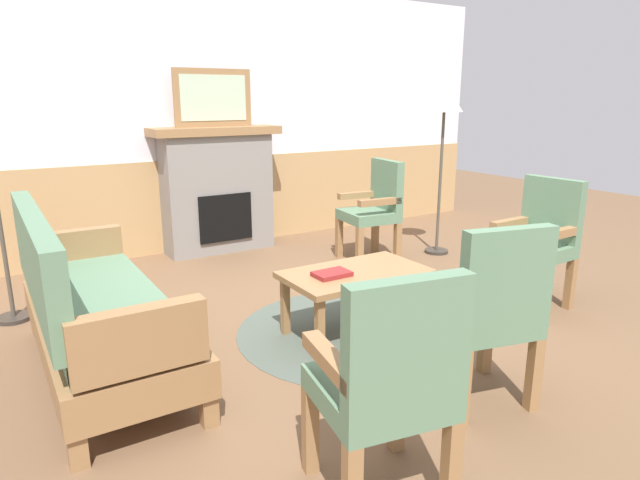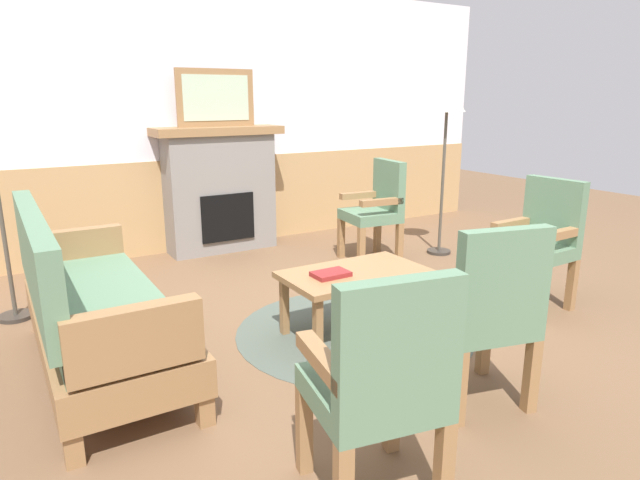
{
  "view_description": "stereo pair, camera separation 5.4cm",
  "coord_description": "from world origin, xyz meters",
  "px_view_note": "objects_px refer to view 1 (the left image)",
  "views": [
    {
      "loc": [
        -2.06,
        -2.95,
        1.57
      ],
      "look_at": [
        0.0,
        0.35,
        0.55
      ],
      "focal_mm": 30.75,
      "sensor_mm": 36.0,
      "label": 1
    },
    {
      "loc": [
        -2.02,
        -2.98,
        1.57
      ],
      "look_at": [
        0.0,
        0.35,
        0.55
      ],
      "focal_mm": 30.75,
      "sensor_mm": 36.0,
      "label": 2
    }
  ],
  "objects_px": {
    "armchair_near_fireplace": "(375,206)",
    "armchair_front_left": "(488,307)",
    "couch": "(94,309)",
    "fireplace": "(218,189)",
    "armchair_front_center": "(388,379)",
    "book_on_table": "(332,274)",
    "framed_picture": "(213,98)",
    "coffee_table": "(355,279)",
    "armchair_by_window_left": "(539,237)",
    "floor_lamp_by_chairs": "(444,109)"
  },
  "relations": [
    {
      "from": "armchair_front_center",
      "to": "framed_picture",
      "type": "bearing_deg",
      "value": 77.48
    },
    {
      "from": "book_on_table",
      "to": "armchair_by_window_left",
      "type": "bearing_deg",
      "value": -10.02
    },
    {
      "from": "framed_picture",
      "to": "armchair_front_left",
      "type": "relative_size",
      "value": 0.82
    },
    {
      "from": "fireplace",
      "to": "coffee_table",
      "type": "xyz_separation_m",
      "value": [
        -0.01,
        -2.46,
        -0.27
      ]
    },
    {
      "from": "armchair_near_fireplace",
      "to": "armchair_front_center",
      "type": "height_order",
      "value": "same"
    },
    {
      "from": "fireplace",
      "to": "coffee_table",
      "type": "relative_size",
      "value": 1.35
    },
    {
      "from": "armchair_front_left",
      "to": "fireplace",
      "type": "bearing_deg",
      "value": 90.59
    },
    {
      "from": "armchair_by_window_left",
      "to": "armchair_front_left",
      "type": "xyz_separation_m",
      "value": [
        -1.45,
        -0.78,
        0.0
      ]
    },
    {
      "from": "armchair_front_left",
      "to": "armchair_front_center",
      "type": "relative_size",
      "value": 1.0
    },
    {
      "from": "framed_picture",
      "to": "armchair_front_center",
      "type": "distance_m",
      "value": 4.08
    },
    {
      "from": "armchair_by_window_left",
      "to": "floor_lamp_by_chairs",
      "type": "distance_m",
      "value": 1.78
    },
    {
      "from": "coffee_table",
      "to": "book_on_table",
      "type": "xyz_separation_m",
      "value": [
        -0.2,
        -0.01,
        0.07
      ]
    },
    {
      "from": "fireplace",
      "to": "book_on_table",
      "type": "xyz_separation_m",
      "value": [
        -0.2,
        -2.47,
        -0.2
      ]
    },
    {
      "from": "armchair_near_fireplace",
      "to": "armchair_front_left",
      "type": "xyz_separation_m",
      "value": [
        -1.13,
        -2.42,
        0.0
      ]
    },
    {
      "from": "armchair_front_left",
      "to": "armchair_front_center",
      "type": "height_order",
      "value": "same"
    },
    {
      "from": "coffee_table",
      "to": "couch",
      "type": "bearing_deg",
      "value": 168.83
    },
    {
      "from": "couch",
      "to": "floor_lamp_by_chairs",
      "type": "distance_m",
      "value": 3.73
    },
    {
      "from": "coffee_table",
      "to": "armchair_by_window_left",
      "type": "bearing_deg",
      "value": -11.65
    },
    {
      "from": "coffee_table",
      "to": "armchair_front_center",
      "type": "bearing_deg",
      "value": -121.24
    },
    {
      "from": "framed_picture",
      "to": "floor_lamp_by_chairs",
      "type": "xyz_separation_m",
      "value": [
        1.87,
        -1.29,
        -0.11
      ]
    },
    {
      "from": "couch",
      "to": "armchair_near_fireplace",
      "type": "height_order",
      "value": "same"
    },
    {
      "from": "armchair_front_center",
      "to": "book_on_table",
      "type": "bearing_deg",
      "value": 64.83
    },
    {
      "from": "couch",
      "to": "armchair_front_left",
      "type": "bearing_deg",
      "value": -40.47
    },
    {
      "from": "fireplace",
      "to": "armchair_near_fireplace",
      "type": "distance_m",
      "value": 1.63
    },
    {
      "from": "armchair_front_left",
      "to": "floor_lamp_by_chairs",
      "type": "bearing_deg",
      "value": 50.97
    },
    {
      "from": "coffee_table",
      "to": "armchair_by_window_left",
      "type": "height_order",
      "value": "armchair_by_window_left"
    },
    {
      "from": "framed_picture",
      "to": "armchair_near_fireplace",
      "type": "relative_size",
      "value": 0.82
    },
    {
      "from": "book_on_table",
      "to": "framed_picture",
      "type": "bearing_deg",
      "value": 85.28
    },
    {
      "from": "framed_picture",
      "to": "armchair_front_left",
      "type": "bearing_deg",
      "value": -89.41
    },
    {
      "from": "fireplace",
      "to": "framed_picture",
      "type": "bearing_deg",
      "value": 90.0
    },
    {
      "from": "book_on_table",
      "to": "armchair_by_window_left",
      "type": "height_order",
      "value": "armchair_by_window_left"
    },
    {
      "from": "book_on_table",
      "to": "coffee_table",
      "type": "bearing_deg",
      "value": 2.77
    },
    {
      "from": "armchair_near_fireplace",
      "to": "floor_lamp_by_chairs",
      "type": "relative_size",
      "value": 0.58
    },
    {
      "from": "armchair_near_fireplace",
      "to": "armchair_by_window_left",
      "type": "xyz_separation_m",
      "value": [
        0.31,
        -1.64,
        0.0
      ]
    },
    {
      "from": "coffee_table",
      "to": "armchair_front_center",
      "type": "distance_m",
      "value": 1.64
    },
    {
      "from": "framed_picture",
      "to": "book_on_table",
      "type": "height_order",
      "value": "framed_picture"
    },
    {
      "from": "armchair_by_window_left",
      "to": "armchair_front_center",
      "type": "relative_size",
      "value": 1.0
    },
    {
      "from": "armchair_by_window_left",
      "to": "armchair_front_left",
      "type": "bearing_deg",
      "value": -151.62
    },
    {
      "from": "floor_lamp_by_chairs",
      "to": "couch",
      "type": "bearing_deg",
      "value": -166.26
    },
    {
      "from": "framed_picture",
      "to": "book_on_table",
      "type": "xyz_separation_m",
      "value": [
        -0.2,
        -2.47,
        -1.1
      ]
    },
    {
      "from": "fireplace",
      "to": "armchair_front_center",
      "type": "distance_m",
      "value": 3.95
    },
    {
      "from": "armchair_by_window_left",
      "to": "armchair_front_center",
      "type": "distance_m",
      "value": 2.58
    },
    {
      "from": "couch",
      "to": "armchair_near_fireplace",
      "type": "distance_m",
      "value": 2.96
    },
    {
      "from": "fireplace",
      "to": "armchair_near_fireplace",
      "type": "bearing_deg",
      "value": -44.04
    },
    {
      "from": "fireplace",
      "to": "book_on_table",
      "type": "relative_size",
      "value": 5.51
    },
    {
      "from": "armchair_near_fireplace",
      "to": "armchair_by_window_left",
      "type": "bearing_deg",
      "value": -79.17
    },
    {
      "from": "framed_picture",
      "to": "couch",
      "type": "bearing_deg",
      "value": -126.93
    },
    {
      "from": "armchair_near_fireplace",
      "to": "armchair_front_center",
      "type": "relative_size",
      "value": 1.0
    },
    {
      "from": "coffee_table",
      "to": "book_on_table",
      "type": "bearing_deg",
      "value": -177.23
    },
    {
      "from": "fireplace",
      "to": "armchair_front_center",
      "type": "relative_size",
      "value": 1.33
    }
  ]
}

